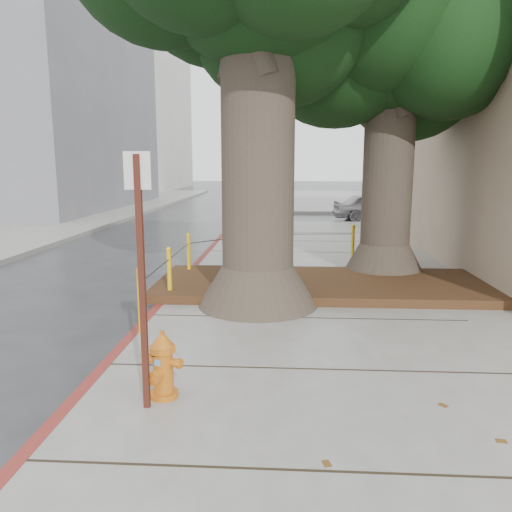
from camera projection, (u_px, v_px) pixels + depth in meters
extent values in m
plane|color=#28282B|center=(270.00, 380.00, 5.96)|extent=(140.00, 140.00, 0.00)
cube|color=slate|center=(369.00, 199.00, 35.03)|extent=(16.00, 20.00, 0.15)
cube|color=maroon|center=(158.00, 310.00, 8.52)|extent=(0.14, 26.00, 0.16)
cube|color=black|center=(323.00, 285.00, 9.69)|extent=(6.40, 2.60, 0.16)
cube|color=slate|center=(11.00, 100.00, 27.35)|extent=(12.00, 16.00, 12.00)
cube|color=silver|center=(115.00, 113.00, 49.77)|extent=(12.00, 18.00, 15.00)
cone|color=#4C3F33|center=(258.00, 285.00, 8.53)|extent=(2.04, 2.04, 0.70)
cylinder|color=#4C3F33|center=(258.00, 164.00, 8.16)|extent=(1.20, 1.20, 4.22)
cone|color=#4C3F33|center=(384.00, 259.00, 10.83)|extent=(1.77, 1.77, 0.70)
cylinder|color=#4C3F33|center=(388.00, 174.00, 10.50)|extent=(1.04, 1.04, 3.84)
sphere|color=black|center=(395.00, 17.00, 9.94)|extent=(3.80, 3.80, 3.80)
sphere|color=black|center=(444.00, 44.00, 10.34)|extent=(3.00, 3.00, 3.00)
cylinder|color=yellow|center=(140.00, 301.00, 7.14)|extent=(0.08, 0.08, 0.90)
sphere|color=yellow|center=(139.00, 271.00, 7.06)|extent=(0.09, 0.09, 0.09)
cylinder|color=yellow|center=(169.00, 274.00, 8.90)|extent=(0.08, 0.08, 0.90)
sphere|color=yellow|center=(169.00, 249.00, 8.82)|extent=(0.09, 0.09, 0.09)
cylinder|color=yellow|center=(189.00, 256.00, 10.67)|extent=(0.08, 0.08, 0.90)
sphere|color=yellow|center=(188.00, 235.00, 10.59)|extent=(0.09, 0.09, 0.09)
cylinder|color=yellow|center=(262.00, 245.00, 12.05)|extent=(0.08, 0.08, 0.90)
sphere|color=yellow|center=(262.00, 227.00, 11.97)|extent=(0.09, 0.09, 0.09)
cylinder|color=yellow|center=(353.00, 245.00, 12.12)|extent=(0.08, 0.08, 0.90)
sphere|color=yellow|center=(353.00, 227.00, 12.04)|extent=(0.09, 0.09, 0.09)
cylinder|color=black|center=(156.00, 270.00, 7.97)|extent=(0.02, 1.80, 0.02)
cylinder|color=black|center=(180.00, 251.00, 9.74)|extent=(0.02, 1.80, 0.02)
cylinder|color=black|center=(228.00, 239.00, 11.31)|extent=(1.51, 1.51, 0.02)
cylinder|color=black|center=(308.00, 234.00, 12.04)|extent=(2.20, 0.22, 0.02)
cylinder|color=#CD6815|center=(164.00, 394.00, 5.20)|extent=(0.38, 0.38, 0.06)
cylinder|color=#CD6815|center=(163.00, 371.00, 5.15)|extent=(0.26, 0.26, 0.47)
cylinder|color=#CD6815|center=(162.00, 349.00, 5.11)|extent=(0.34, 0.34, 0.07)
cone|color=#CD6815|center=(162.00, 341.00, 5.09)|extent=(0.32, 0.32, 0.13)
cylinder|color=#CD6815|center=(162.00, 333.00, 5.08)|extent=(0.07, 0.07, 0.05)
cylinder|color=#CD6815|center=(153.00, 359.00, 5.17)|extent=(0.15, 0.12, 0.08)
cylinder|color=#CD6815|center=(173.00, 363.00, 5.09)|extent=(0.15, 0.12, 0.08)
cylinder|color=#CD6815|center=(157.00, 375.00, 5.05)|extent=(0.16, 0.16, 0.12)
cube|color=#5999D8|center=(157.00, 363.00, 5.03)|extent=(0.06, 0.02, 0.07)
cube|color=#471911|center=(142.00, 286.00, 4.76)|extent=(0.06, 0.06, 2.48)
cube|color=silver|center=(137.00, 170.00, 4.56)|extent=(0.25, 0.03, 0.35)
imported|color=#B2B2B7|center=(374.00, 207.00, 22.61)|extent=(3.78, 1.80, 1.25)
imported|color=maroon|center=(448.00, 207.00, 22.83)|extent=(3.54, 1.40, 1.15)
imported|color=black|center=(55.00, 202.00, 26.03)|extent=(2.08, 4.10, 1.14)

